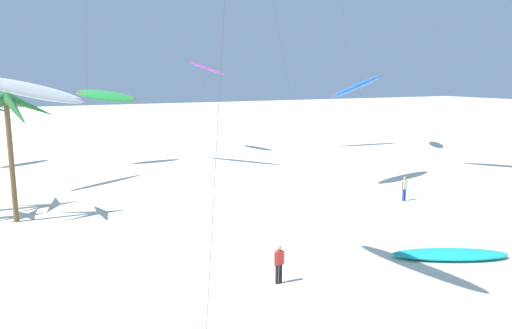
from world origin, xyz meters
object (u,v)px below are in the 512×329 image
object	(u,v)px
palm_tree_3	(8,115)
person_near_right	(404,188)
flying_kite_1	(107,96)
grounded_kite_2	(450,254)
flying_kite_3	(357,86)
flying_kite_7	(33,91)
person_foreground_walker	(279,262)
flying_kite_5	(207,68)

from	to	relation	value
palm_tree_3	person_near_right	world-z (taller)	palm_tree_3
flying_kite_1	grounded_kite_2	bearing A→B (deg)	-73.75
flying_kite_3	flying_kite_7	distance (m)	24.20
palm_tree_3	flying_kite_3	xyz separation A→B (m)	(24.28, -0.19, 1.38)
grounded_kite_2	flying_kite_1	bearing A→B (deg)	106.25
flying_kite_1	grounded_kite_2	world-z (taller)	flying_kite_1
palm_tree_3	flying_kite_3	world-z (taller)	flying_kite_3
person_near_right	flying_kite_7	bearing A→B (deg)	145.00
flying_kite_1	flying_kite_3	world-z (taller)	flying_kite_3
person_foreground_walker	person_near_right	distance (m)	16.41
flying_kite_3	flying_kite_7	xyz separation A→B (m)	(-22.45, 9.04, -0.28)
palm_tree_3	person_foreground_walker	bearing A→B (deg)	-57.14
person_foreground_walker	person_near_right	bearing A→B (deg)	29.42
grounded_kite_2	flying_kite_3	bearing A→B (deg)	67.56
flying_kite_5	flying_kite_7	world-z (taller)	flying_kite_5
flying_kite_5	flying_kite_7	distance (m)	21.68
flying_kite_5	person_foreground_walker	xyz separation A→B (m)	(-10.62, -35.06, -8.26)
palm_tree_3	flying_kite_7	size ratio (longest dim) A/B	0.68
flying_kite_7	person_near_right	world-z (taller)	flying_kite_7
flying_kite_1	person_foreground_walker	bearing A→B (deg)	-88.45
flying_kite_3	person_near_right	world-z (taller)	flying_kite_3
flying_kite_1	flying_kite_7	world-z (taller)	flying_kite_7
flying_kite_5	flying_kite_3	bearing A→B (deg)	-78.28
palm_tree_3	flying_kite_1	distance (m)	18.74
palm_tree_3	flying_kite_7	xyz separation A→B (m)	(1.83, 8.85, 1.10)
person_near_right	flying_kite_5	bearing A→B (deg)	97.76
flying_kite_1	grounded_kite_2	xyz separation A→B (m)	(9.41, -32.28, -6.33)
flying_kite_1	flying_kite_7	bearing A→B (deg)	-130.47
grounded_kite_2	person_foreground_walker	size ratio (longest dim) A/B	3.35
flying_kite_7	grounded_kite_2	size ratio (longest dim) A/B	2.00
flying_kite_1	person_foreground_walker	xyz separation A→B (m)	(0.84, -31.18, -5.61)
flying_kite_3	flying_kite_5	xyz separation A→B (m)	(-4.30, 20.76, 1.58)
palm_tree_3	grounded_kite_2	distance (m)	24.50
flying_kite_3	person_foreground_walker	distance (m)	21.72
flying_kite_3	grounded_kite_2	xyz separation A→B (m)	(-6.36, -15.40, -7.40)
palm_tree_3	grounded_kite_2	size ratio (longest dim) A/B	1.36
person_foreground_walker	person_near_right	size ratio (longest dim) A/B	0.98
flying_kite_1	grounded_kite_2	size ratio (longest dim) A/B	1.83
flying_kite_1	person_foreground_walker	world-z (taller)	flying_kite_1
flying_kite_7	grounded_kite_2	bearing A→B (deg)	-56.65
flying_kite_5	person_near_right	bearing A→B (deg)	-82.24
palm_tree_3	flying_kite_1	bearing A→B (deg)	62.97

